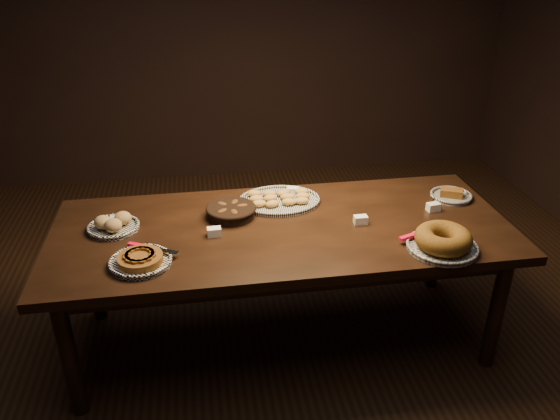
{
  "coord_description": "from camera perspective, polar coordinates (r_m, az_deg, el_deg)",
  "views": [
    {
      "loc": [
        -0.41,
        -2.48,
        2.13
      ],
      "look_at": [
        -0.01,
        0.05,
        0.82
      ],
      "focal_mm": 35.0,
      "sensor_mm": 36.0,
      "label": 1
    }
  ],
  "objects": [
    {
      "name": "tent_cards",
      "position": [
        2.95,
        0.62,
        -0.36
      ],
      "size": [
        1.78,
        0.47,
        0.04
      ],
      "color": "white",
      "rests_on": "buffet_table"
    },
    {
      "name": "madeleine_platter",
      "position": [
        3.1,
        -0.09,
        1.1
      ],
      "size": [
        0.46,
        0.38,
        0.05
      ],
      "rotation": [
        0.0,
        0.0,
        -0.29
      ],
      "color": "black",
      "rests_on": "buffet_table"
    },
    {
      "name": "buffet_table",
      "position": [
        2.9,
        0.26,
        -2.96
      ],
      "size": [
        2.4,
        1.0,
        0.75
      ],
      "color": "black",
      "rests_on": "ground"
    },
    {
      "name": "croissant_basket",
      "position": [
        2.95,
        -5.13,
        -0.03
      ],
      "size": [
        0.33,
        0.33,
        0.07
      ],
      "rotation": [
        0.0,
        0.0,
        0.39
      ],
      "color": "black",
      "rests_on": "buffet_table"
    },
    {
      "name": "bundt_cake_plate",
      "position": [
        2.76,
        16.64,
        -3.12
      ],
      "size": [
        0.37,
        0.36,
        0.11
      ],
      "rotation": [
        0.0,
        0.0,
        0.42
      ],
      "color": "black",
      "rests_on": "buffet_table"
    },
    {
      "name": "bread_roll_plate",
      "position": [
        2.95,
        -17.03,
        -1.47
      ],
      "size": [
        0.27,
        0.27,
        0.08
      ],
      "rotation": [
        0.0,
        0.0,
        0.24
      ],
      "color": "white",
      "rests_on": "buffet_table"
    },
    {
      "name": "ground",
      "position": [
        3.29,
        0.24,
        -13.19
      ],
      "size": [
        5.0,
        5.0,
        0.0
      ],
      "primitive_type": "plane",
      "color": "black",
      "rests_on": "ground"
    },
    {
      "name": "apple_tart_plate",
      "position": [
        2.62,
        -14.37,
        -5.07
      ],
      "size": [
        0.33,
        0.3,
        0.06
      ],
      "rotation": [
        0.0,
        0.0,
        -0.26
      ],
      "color": "white",
      "rests_on": "buffet_table"
    },
    {
      "name": "loaf_plate",
      "position": [
        3.31,
        17.44,
        1.49
      ],
      "size": [
        0.24,
        0.24,
        0.06
      ],
      "rotation": [
        0.0,
        0.0,
        -0.42
      ],
      "color": "black",
      "rests_on": "buffet_table"
    }
  ]
}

